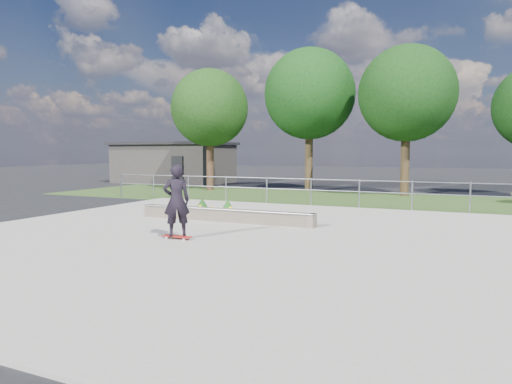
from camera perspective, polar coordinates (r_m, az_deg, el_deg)
ground at (r=12.28m, az=-3.75°, el=-5.64°), size 120.00×120.00×0.00m
grass_verge at (r=22.49m, az=9.55°, el=-0.83°), size 30.00×8.00×0.02m
concrete_slab at (r=12.27m, az=-3.75°, el=-5.51°), size 15.00×15.00×0.06m
fence at (r=19.07m, az=6.89°, el=0.46°), size 20.06×0.06×1.20m
building at (r=34.76m, az=-10.20°, el=3.68°), size 8.40×5.40×3.00m
tree_far_left at (r=27.44m, az=-5.82°, el=10.39°), size 4.55×4.55×7.15m
tree_mid_left at (r=27.13m, az=6.71°, el=12.04°), size 5.25×5.25×8.25m
tree_mid_right at (r=24.97m, az=18.35°, el=11.57°), size 4.90×4.90×7.70m
grind_ledge at (r=14.62m, az=-3.94°, el=-2.88°), size 6.00×0.44×0.43m
planter_bed at (r=15.82m, az=-7.11°, el=-2.38°), size 3.00×1.20×0.61m
skateboarder at (r=11.69m, az=-9.91°, el=-1.08°), size 0.80×0.75×1.90m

